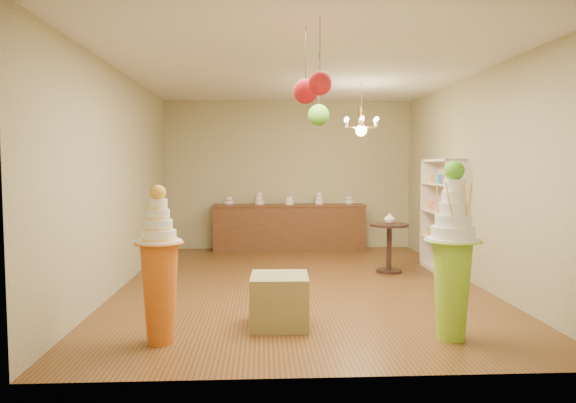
{
  "coord_description": "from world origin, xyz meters",
  "views": [
    {
      "loc": [
        -0.53,
        -7.23,
        1.69
      ],
      "look_at": [
        -0.17,
        0.0,
        1.19
      ],
      "focal_mm": 32.0,
      "sensor_mm": 36.0,
      "label": 1
    }
  ],
  "objects_px": {
    "pedestal_green": "(452,266)",
    "round_table": "(389,241)",
    "sideboard": "(289,226)",
    "pedestal_orange": "(160,279)"
  },
  "relations": [
    {
      "from": "pedestal_green",
      "to": "round_table",
      "type": "height_order",
      "value": "pedestal_green"
    },
    {
      "from": "pedestal_green",
      "to": "round_table",
      "type": "distance_m",
      "value": 3.17
    },
    {
      "from": "round_table",
      "to": "pedestal_green",
      "type": "bearing_deg",
      "value": -93.11
    },
    {
      "from": "sideboard",
      "to": "round_table",
      "type": "bearing_deg",
      "value": -56.2
    },
    {
      "from": "sideboard",
      "to": "round_table",
      "type": "relative_size",
      "value": 3.86
    },
    {
      "from": "pedestal_orange",
      "to": "round_table",
      "type": "distance_m",
      "value": 4.32
    },
    {
      "from": "sideboard",
      "to": "pedestal_green",
      "type": "bearing_deg",
      "value": -76.3
    },
    {
      "from": "pedestal_orange",
      "to": "sideboard",
      "type": "relative_size",
      "value": 0.5
    },
    {
      "from": "pedestal_orange",
      "to": "sideboard",
      "type": "xyz_separation_m",
      "value": [
        1.51,
        5.33,
        -0.14
      ]
    },
    {
      "from": "pedestal_orange",
      "to": "round_table",
      "type": "xyz_separation_m",
      "value": [
        2.99,
        3.12,
        -0.11
      ]
    }
  ]
}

